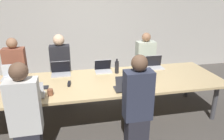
{
  "coord_description": "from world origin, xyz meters",
  "views": [
    {
      "loc": [
        -0.44,
        -3.45,
        2.19
      ],
      "look_at": [
        0.31,
        0.1,
        0.87
      ],
      "focal_mm": 35.0,
      "sensor_mm": 36.0,
      "label": 1
    }
  ],
  "objects": [
    {
      "name": "bottle_far_right",
      "position": [
        0.98,
        0.3,
        0.83
      ],
      "size": [
        0.08,
        0.08,
        0.24
      ],
      "color": "green",
      "rests_on": "conference_table"
    },
    {
      "name": "bottle_far_center",
      "position": [
        0.45,
        0.32,
        0.84
      ],
      "size": [
        0.08,
        0.08,
        0.28
      ],
      "color": "black",
      "rests_on": "conference_table"
    },
    {
      "name": "person_near_midright",
      "position": [
        0.49,
        -0.83,
        0.68
      ],
      "size": [
        0.4,
        0.24,
        1.4
      ],
      "rotation": [
        0.0,
        0.0,
        3.14
      ],
      "color": "#2D2D38",
      "rests_on": "ground_plane"
    },
    {
      "name": "laptop_far_right",
      "position": [
        1.25,
        0.47,
        0.79
      ],
      "size": [
        0.35,
        0.24,
        0.24
      ],
      "color": "silver",
      "rests_on": "conference_table"
    },
    {
      "name": "cup_near_left",
      "position": [
        -0.74,
        -0.39,
        0.77
      ],
      "size": [
        0.09,
        0.09,
        0.09
      ],
      "color": "brown",
      "rests_on": "conference_table"
    },
    {
      "name": "laptop_far_center",
      "position": [
        0.21,
        0.46,
        0.79
      ],
      "size": [
        0.32,
        0.24,
        0.23
      ],
      "color": "silver",
      "rests_on": "conference_table"
    },
    {
      "name": "notebook",
      "position": [
        -0.89,
        -0.1,
        0.73
      ],
      "size": [
        0.21,
        0.13,
        0.02
      ],
      "rotation": [
        0.0,
        0.0,
        -0.02
      ],
      "color": "#232328",
      "rests_on": "conference_table"
    },
    {
      "name": "laptop_near_left",
      "position": [
        -1.0,
        -0.42,
        0.79
      ],
      "size": [
        0.37,
        0.24,
        0.25
      ],
      "rotation": [
        0.0,
        0.0,
        3.14
      ],
      "color": "silver",
      "rests_on": "conference_table"
    },
    {
      "name": "ground_plane",
      "position": [
        0.0,
        0.0,
        0.0
      ],
      "size": [
        24.0,
        24.0,
        0.0
      ],
      "primitive_type": "plane",
      "color": "#4C4742"
    },
    {
      "name": "stapler",
      "position": [
        -0.45,
        -0.07,
        0.75
      ],
      "size": [
        0.06,
        0.15,
        0.05
      ],
      "rotation": [
        0.0,
        0.0,
        -0.11
      ],
      "color": "black",
      "rests_on": "conference_table"
    },
    {
      "name": "conference_table",
      "position": [
        0.0,
        0.0,
        0.68
      ],
      "size": [
        4.45,
        1.3,
        0.72
      ],
      "color": "#D6B77F",
      "rests_on": "ground_plane"
    },
    {
      "name": "cup_near_midright",
      "position": [
        0.67,
        -0.41,
        0.76
      ],
      "size": [
        0.09,
        0.09,
        0.08
      ],
      "color": "red",
      "rests_on": "conference_table"
    },
    {
      "name": "person_far_midleft",
      "position": [
        -0.6,
        0.9,
        0.68
      ],
      "size": [
        0.4,
        0.24,
        1.4
      ],
      "color": "#2D2D38",
      "rests_on": "ground_plane"
    },
    {
      "name": "laptop_near_midright",
      "position": [
        0.42,
        -0.46,
        0.79
      ],
      "size": [
        0.36,
        0.25,
        0.25
      ],
      "rotation": [
        0.0,
        0.0,
        3.14
      ],
      "color": "#333338",
      "rests_on": "conference_table"
    },
    {
      "name": "curtain_wall",
      "position": [
        0.0,
        2.41,
        1.4
      ],
      "size": [
        12.0,
        0.06,
        2.8
      ],
      "color": "beige",
      "rests_on": "ground_plane"
    },
    {
      "name": "person_near_left",
      "position": [
        -1.03,
        -0.84,
        0.68
      ],
      "size": [
        0.4,
        0.24,
        1.4
      ],
      "rotation": [
        0.0,
        0.0,
        3.14
      ],
      "color": "#2D2D38",
      "rests_on": "ground_plane"
    },
    {
      "name": "laptop_far_left",
      "position": [
        -1.45,
        0.46,
        0.79
      ],
      "size": [
        0.31,
        0.24,
        0.25
      ],
      "color": "#B7B7BC",
      "rests_on": "conference_table"
    },
    {
      "name": "person_far_right",
      "position": [
        1.22,
        0.89,
        0.66
      ],
      "size": [
        0.4,
        0.24,
        1.36
      ],
      "color": "#2D2D38",
      "rests_on": "ground_plane"
    },
    {
      "name": "person_far_left",
      "position": [
        -1.45,
        0.85,
        0.66
      ],
      "size": [
        0.4,
        0.24,
        1.37
      ],
      "color": "#2D2D38",
      "rests_on": "ground_plane"
    },
    {
      "name": "laptop_far_midleft",
      "position": [
        -0.59,
        0.47,
        0.79
      ],
      "size": [
        0.35,
        0.25,
        0.25
      ],
      "color": "#B7B7BC",
      "rests_on": "conference_table"
    }
  ]
}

